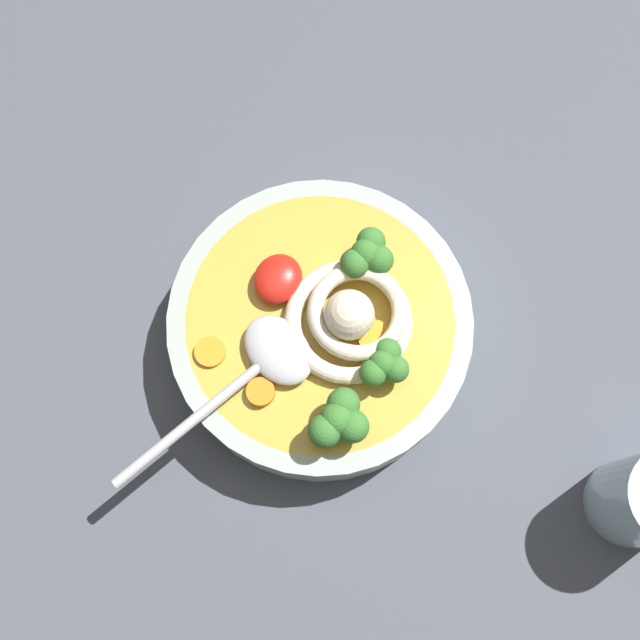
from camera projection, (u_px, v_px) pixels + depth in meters
The scene contains 11 objects.
table_slab at pixel (269, 367), 66.35cm from camera, with size 139.72×139.72×3.58cm, color #474C56.
soup_bowl at pixel (320, 329), 62.39cm from camera, with size 23.47×23.47×5.62cm.
noodle_pile at pixel (351, 317), 58.44cm from camera, with size 10.69×10.48×4.30cm.
soup_spoon at pixel (263, 363), 58.03cm from camera, with size 16.96×10.58×1.60cm.
chili_sauce_dollop at pixel (278, 279), 59.71cm from camera, with size 4.07×3.66×1.83cm, color red.
broccoli_floret_near_spoon at pixel (367, 255), 58.91cm from camera, with size 4.39×3.78×3.47cm.
broccoli_floret_far at pixel (339, 420), 55.32cm from camera, with size 4.73×4.07×3.74cm.
broccoli_floret_beside_chili at pixel (385, 364), 56.82cm from camera, with size 3.95×3.40×3.12cm.
carrot_slice_rear at pixel (374, 337), 59.00cm from camera, with size 2.52×2.52×0.79cm, color orange.
carrot_slice_extra_a at pixel (210, 352), 58.88cm from camera, with size 2.35×2.35×0.41cm, color orange.
carrot_slice_right at pixel (261, 392), 57.88cm from camera, with size 2.13×2.13×0.73cm, color orange.
Camera 1 is at (-11.42, -9.74, 66.69)cm, focal length 44.12 mm.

